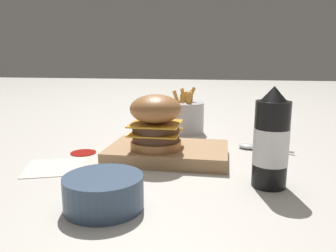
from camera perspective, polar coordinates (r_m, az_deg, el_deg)
The scene contains 9 objects.
ground_plane at distance 0.78m, azimuth 1.72°, elevation -6.05°, with size 6.00×6.00×0.00m, color #B7B2A8.
serving_board at distance 0.79m, azimuth 0.00°, elevation -4.65°, with size 0.28×0.18×0.03m.
burger at distance 0.76m, azimuth -2.15°, elevation 0.83°, with size 0.12×0.12×0.13m.
ketchup_bottle at distance 0.64m, azimuth 17.50°, elevation -2.68°, with size 0.07×0.07×0.19m.
fries_basket at distance 1.07m, azimuth 3.13°, elevation 1.60°, with size 0.12×0.12×0.15m.
side_bowl at distance 0.55m, azimuth -11.15°, elevation -11.05°, with size 0.13×0.13×0.05m.
spoon at distance 0.90m, azimuth 14.44°, elevation -3.54°, with size 0.14×0.07×0.01m.
ketchup_puddle at distance 0.87m, azimuth -14.53°, elevation -4.47°, with size 0.06×0.06×0.00m.
parchment_square at distance 0.77m, azimuth -19.07°, elevation -6.76°, with size 0.16×0.16×0.00m.
Camera 1 is at (0.11, -0.74, 0.24)m, focal length 35.00 mm.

